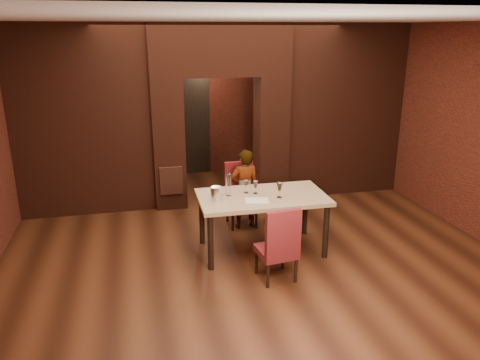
# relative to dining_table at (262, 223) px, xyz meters

# --- Properties ---
(floor) EXTENTS (8.00, 8.00, 0.00)m
(floor) POSITION_rel_dining_table_xyz_m (-0.17, 0.18, -0.42)
(floor) COLOR #4A2412
(floor) RESTS_ON ground
(ceiling) EXTENTS (7.00, 8.00, 0.04)m
(ceiling) POSITION_rel_dining_table_xyz_m (-0.17, 0.18, 2.78)
(ceiling) COLOR silver
(ceiling) RESTS_ON ground
(wall_back) EXTENTS (7.00, 0.04, 3.20)m
(wall_back) POSITION_rel_dining_table_xyz_m (-0.17, 4.18, 1.18)
(wall_back) COLOR maroon
(wall_back) RESTS_ON ground
(wall_front) EXTENTS (7.00, 0.04, 3.20)m
(wall_front) POSITION_rel_dining_table_xyz_m (-0.17, -3.82, 1.18)
(wall_front) COLOR maroon
(wall_front) RESTS_ON ground
(wall_right) EXTENTS (0.04, 8.00, 3.20)m
(wall_right) POSITION_rel_dining_table_xyz_m (3.33, 0.18, 1.18)
(wall_right) COLOR maroon
(wall_right) RESTS_ON ground
(pillar_left) EXTENTS (0.55, 0.55, 2.30)m
(pillar_left) POSITION_rel_dining_table_xyz_m (-1.12, 2.18, 0.73)
(pillar_left) COLOR maroon
(pillar_left) RESTS_ON ground
(pillar_right) EXTENTS (0.55, 0.55, 2.30)m
(pillar_right) POSITION_rel_dining_table_xyz_m (0.78, 2.18, 0.73)
(pillar_right) COLOR maroon
(pillar_right) RESTS_ON ground
(lintel) EXTENTS (2.45, 0.55, 0.90)m
(lintel) POSITION_rel_dining_table_xyz_m (-0.17, 2.18, 2.33)
(lintel) COLOR maroon
(lintel) RESTS_ON ground
(wing_wall_left) EXTENTS (2.28, 0.35, 3.20)m
(wing_wall_left) POSITION_rel_dining_table_xyz_m (-2.54, 2.18, 1.18)
(wing_wall_left) COLOR maroon
(wing_wall_left) RESTS_ON ground
(wing_wall_right) EXTENTS (2.28, 0.35, 3.20)m
(wing_wall_right) POSITION_rel_dining_table_xyz_m (2.19, 2.18, 1.18)
(wing_wall_right) COLOR maroon
(wing_wall_right) RESTS_ON ground
(vent_panel) EXTENTS (0.40, 0.03, 0.50)m
(vent_panel) POSITION_rel_dining_table_xyz_m (-1.12, 1.88, 0.13)
(vent_panel) COLOR #A14B2E
(vent_panel) RESTS_ON ground
(rear_door) EXTENTS (0.90, 0.08, 2.10)m
(rear_door) POSITION_rel_dining_table_xyz_m (-0.57, 4.12, 0.63)
(rear_door) COLOR black
(rear_door) RESTS_ON ground
(rear_door_frame) EXTENTS (1.02, 0.04, 2.22)m
(rear_door_frame) POSITION_rel_dining_table_xyz_m (-0.57, 4.08, 0.63)
(rear_door_frame) COLOR black
(rear_door_frame) RESTS_ON ground
(dining_table) EXTENTS (1.82, 1.04, 0.85)m
(dining_table) POSITION_rel_dining_table_xyz_m (0.00, 0.00, 0.00)
(dining_table) COLOR tan
(dining_table) RESTS_ON ground
(chair_far) EXTENTS (0.48, 0.48, 1.03)m
(chair_far) POSITION_rel_dining_table_xyz_m (-0.07, 0.96, 0.09)
(chair_far) COLOR maroon
(chair_far) RESTS_ON ground
(chair_near) EXTENTS (0.51, 0.51, 1.01)m
(chair_near) POSITION_rel_dining_table_xyz_m (-0.04, -0.82, 0.08)
(chair_near) COLOR maroon
(chair_near) RESTS_ON ground
(person_seated) EXTENTS (0.50, 0.35, 1.30)m
(person_seated) POSITION_rel_dining_table_xyz_m (-0.05, 0.87, 0.23)
(person_seated) COLOR silver
(person_seated) RESTS_ON ground
(wine_glass_a) EXTENTS (0.08, 0.08, 0.18)m
(wine_glass_a) POSITION_rel_dining_table_xyz_m (-0.19, 0.16, 0.52)
(wine_glass_a) COLOR white
(wine_glass_a) RESTS_ON dining_table
(wine_glass_b) EXTENTS (0.08, 0.08, 0.19)m
(wine_glass_b) POSITION_rel_dining_table_xyz_m (-0.07, 0.10, 0.52)
(wine_glass_b) COLOR white
(wine_glass_b) RESTS_ON dining_table
(wine_glass_c) EXTENTS (0.09, 0.09, 0.21)m
(wine_glass_c) POSITION_rel_dining_table_xyz_m (0.21, -0.13, 0.53)
(wine_glass_c) COLOR silver
(wine_glass_c) RESTS_ON dining_table
(tasting_sheet) EXTENTS (0.36, 0.29, 0.00)m
(tasting_sheet) POSITION_rel_dining_table_xyz_m (-0.13, -0.19, 0.43)
(tasting_sheet) COLOR silver
(tasting_sheet) RESTS_ON dining_table
(wine_bucket) EXTENTS (0.16, 0.16, 0.19)m
(wine_bucket) POSITION_rel_dining_table_xyz_m (-0.66, -0.05, 0.52)
(wine_bucket) COLOR silver
(wine_bucket) RESTS_ON dining_table
(water_bottle) EXTENTS (0.08, 0.08, 0.34)m
(water_bottle) POSITION_rel_dining_table_xyz_m (-0.46, 0.11, 0.59)
(water_bottle) COLOR silver
(water_bottle) RESTS_ON dining_table
(potted_plant) EXTENTS (0.55, 0.53, 0.46)m
(potted_plant) POSITION_rel_dining_table_xyz_m (0.48, 0.93, -0.19)
(potted_plant) COLOR #2D6325
(potted_plant) RESTS_ON ground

